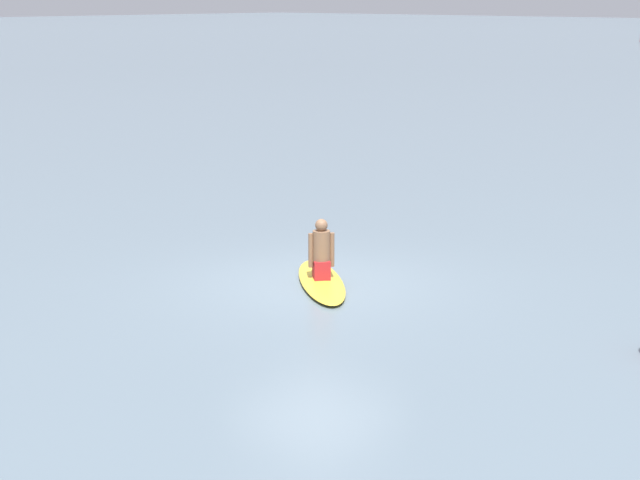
% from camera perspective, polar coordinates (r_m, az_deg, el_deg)
% --- Properties ---
extents(ground_plane, '(400.00, 400.00, 0.00)m').
position_cam_1_polar(ground_plane, '(16.94, -0.18, -2.51)').
color(ground_plane, slate).
extents(surfboard, '(2.59, 2.32, 0.11)m').
position_cam_1_polar(surfboard, '(16.91, 0.08, -2.35)').
color(surfboard, gold).
rests_on(surfboard, ground).
extents(person_paddler, '(0.43, 0.42, 1.01)m').
position_cam_1_polar(person_paddler, '(16.77, 0.08, -0.66)').
color(person_paddler, '#A51E23').
rests_on(person_paddler, surfboard).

